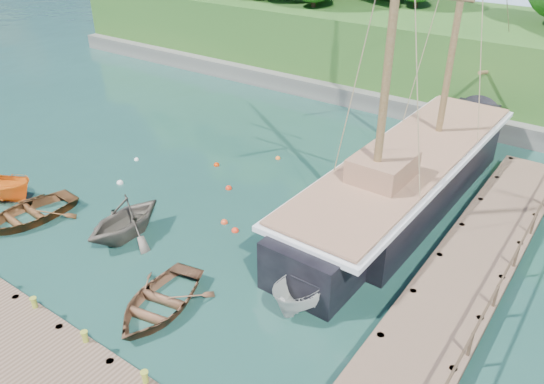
{
  "coord_description": "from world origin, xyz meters",
  "views": [
    {
      "loc": [
        15.09,
        -12.28,
        14.18
      ],
      "look_at": [
        2.57,
        5.23,
        2.0
      ],
      "focal_mm": 35.0,
      "sensor_mm": 36.0,
      "label": 1
    }
  ],
  "objects_px": {
    "rowboat_1": "(127,236)",
    "rowboat_2": "(160,308)",
    "motorboat_orange": "(1,200)",
    "cabin_boat_white": "(314,301)",
    "rowboat_0": "(30,220)",
    "schooner": "(406,180)"
  },
  "relations": [
    {
      "from": "rowboat_0",
      "to": "rowboat_1",
      "type": "relative_size",
      "value": 1.14
    },
    {
      "from": "schooner",
      "to": "motorboat_orange",
      "type": "bearing_deg",
      "value": -142.78
    },
    {
      "from": "rowboat_0",
      "to": "rowboat_1",
      "type": "bearing_deg",
      "value": 25.27
    },
    {
      "from": "rowboat_1",
      "to": "rowboat_2",
      "type": "xyz_separation_m",
      "value": [
        4.94,
        -2.62,
        0.0
      ]
    },
    {
      "from": "rowboat_1",
      "to": "rowboat_2",
      "type": "relative_size",
      "value": 0.91
    },
    {
      "from": "rowboat_0",
      "to": "cabin_boat_white",
      "type": "relative_size",
      "value": 1.07
    },
    {
      "from": "rowboat_2",
      "to": "cabin_boat_white",
      "type": "xyz_separation_m",
      "value": [
        4.67,
        3.9,
        0.0
      ]
    },
    {
      "from": "motorboat_orange",
      "to": "schooner",
      "type": "xyz_separation_m",
      "value": [
        17.31,
        12.55,
        1.1
      ]
    },
    {
      "from": "rowboat_1",
      "to": "rowboat_2",
      "type": "distance_m",
      "value": 5.6
    },
    {
      "from": "rowboat_0",
      "to": "schooner",
      "type": "height_order",
      "value": "schooner"
    },
    {
      "from": "motorboat_orange",
      "to": "rowboat_0",
      "type": "bearing_deg",
      "value": -113.21
    },
    {
      "from": "cabin_boat_white",
      "to": "rowboat_1",
      "type": "bearing_deg",
      "value": -165.81
    },
    {
      "from": "rowboat_0",
      "to": "rowboat_1",
      "type": "height_order",
      "value": "rowboat_1"
    },
    {
      "from": "rowboat_0",
      "to": "rowboat_2",
      "type": "relative_size",
      "value": 1.04
    },
    {
      "from": "cabin_boat_white",
      "to": "rowboat_2",
      "type": "bearing_deg",
      "value": -133.52
    },
    {
      "from": "rowboat_2",
      "to": "schooner",
      "type": "xyz_separation_m",
      "value": [
        4.29,
        13.61,
        1.1
      ]
    },
    {
      "from": "motorboat_orange",
      "to": "rowboat_1",
      "type": "bearing_deg",
      "value": -97.57
    },
    {
      "from": "rowboat_1",
      "to": "schooner",
      "type": "bearing_deg",
      "value": 48.24
    },
    {
      "from": "rowboat_0",
      "to": "motorboat_orange",
      "type": "relative_size",
      "value": 1.14
    },
    {
      "from": "rowboat_2",
      "to": "schooner",
      "type": "height_order",
      "value": "schooner"
    },
    {
      "from": "rowboat_1",
      "to": "motorboat_orange",
      "type": "height_order",
      "value": "rowboat_1"
    },
    {
      "from": "motorboat_orange",
      "to": "cabin_boat_white",
      "type": "bearing_deg",
      "value": -99.41
    }
  ]
}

